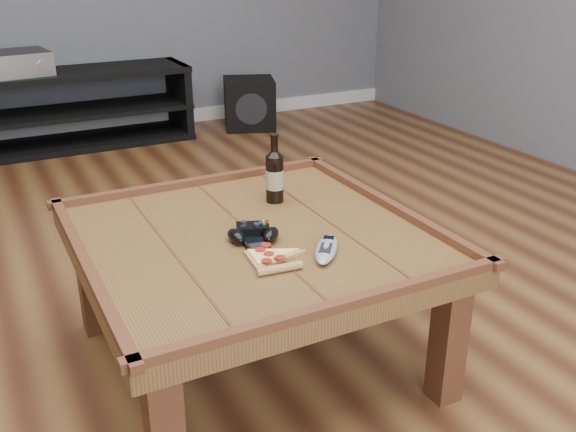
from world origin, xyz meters
name	(u,v)px	position (x,y,z in m)	size (l,w,h in m)	color
ground	(256,360)	(0.00, 0.00, 0.00)	(6.00, 6.00, 0.00)	#432213
baseboard	(79,129)	(0.00, 2.99, 0.05)	(5.00, 0.02, 0.10)	silver
coffee_table	(253,252)	(0.00, 0.00, 0.39)	(1.03, 1.03, 0.48)	#553518
media_console	(82,109)	(0.00, 2.75, 0.25)	(1.40, 0.45, 0.50)	black
beer_bottle	(275,175)	(0.18, 0.21, 0.54)	(0.06, 0.06, 0.23)	black
game_controller	(253,233)	(-0.01, -0.03, 0.47)	(0.16, 0.14, 0.05)	black
pizza_slice	(270,258)	(-0.03, -0.18, 0.46)	(0.16, 0.24, 0.02)	tan
smartphone	(256,245)	(-0.03, -0.08, 0.46)	(0.07, 0.12, 0.02)	black
remote_control	(326,249)	(0.13, -0.21, 0.46)	(0.16, 0.19, 0.03)	#9A9EA7
av_receiver	(14,63)	(-0.37, 2.74, 0.57)	(0.45, 0.39, 0.14)	black
subwoofer	(249,103)	(1.16, 2.65, 0.18)	(0.45, 0.45, 0.35)	black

